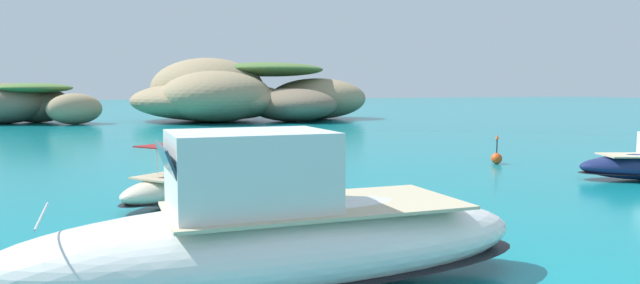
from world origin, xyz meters
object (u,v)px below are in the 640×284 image
at_px(islet_large, 232,95).
at_px(channel_buoy, 497,157).
at_px(islet_small, 22,104).
at_px(motorboat_cream, 196,181).
at_px(motorboat_white, 275,239).

bearing_deg(islet_large, channel_buoy, -85.52).
bearing_deg(channel_buoy, islet_small, 119.22).
xyz_separation_m(islet_large, channel_buoy, (3.50, -44.73, -2.67)).
height_order(motorboat_cream, motorboat_white, motorboat_white).
bearing_deg(motorboat_cream, islet_large, 75.80).
bearing_deg(motorboat_cream, islet_small, 101.64).
distance_m(islet_small, channel_buoy, 54.02).
height_order(islet_large, channel_buoy, islet_large).
relative_size(islet_large, motorboat_white, 3.16).
distance_m(islet_large, motorboat_white, 59.76).
xyz_separation_m(motorboat_white, channel_buoy, (15.94, 13.69, -0.69)).
xyz_separation_m(islet_large, islet_small, (-22.85, 2.40, -0.94)).
relative_size(islet_large, channel_buoy, 22.33).
relative_size(motorboat_cream, channel_buoy, 4.22).
bearing_deg(motorboat_cream, channel_buoy, 14.08).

